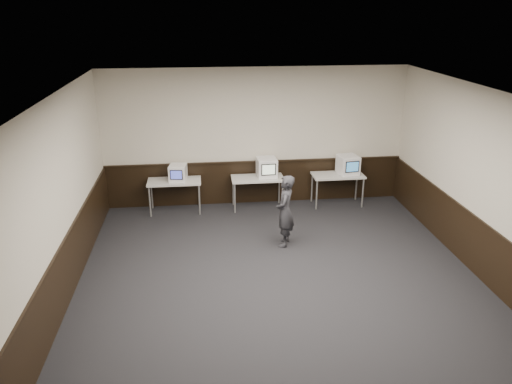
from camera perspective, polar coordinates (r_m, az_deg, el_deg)
floor at (r=8.56m, az=3.05°, el=-10.94°), size 8.00×8.00×0.00m
ceiling at (r=7.41m, az=3.52°, el=10.66°), size 8.00×8.00×0.00m
back_wall at (r=11.62m, az=-0.05°, el=6.28°), size 7.00×0.00×7.00m
front_wall at (r=4.48m, az=12.43°, el=-19.92°), size 7.00×0.00×7.00m
left_wall at (r=8.05m, az=-22.12°, el=-1.91°), size 0.00×8.00×8.00m
right_wall at (r=9.09m, az=25.56°, el=0.09°), size 0.00×8.00×8.00m
wainscot_back at (r=11.92m, az=-0.04°, el=1.12°), size 6.98×0.04×1.00m
wainscot_left at (r=8.50m, az=-20.99°, el=-8.78°), size 0.04×7.98×1.00m
wainscot_right at (r=9.49m, az=24.45°, el=-6.15°), size 0.04×7.98×1.00m
wainscot_rail at (r=11.74m, az=-0.03°, el=3.49°), size 6.98×0.06×0.04m
desk_left at (r=11.45m, az=-9.31°, el=0.96°), size 1.20×0.60×0.75m
desk_center at (r=11.50m, az=0.17°, el=1.34°), size 1.20×0.60×0.75m
desk_right at (r=11.87m, az=9.33°, el=1.67°), size 1.20×0.60×0.75m
emac_left at (r=11.34m, az=-8.92°, el=2.17°), size 0.43×0.44×0.37m
emac_center at (r=11.47m, az=1.23°, el=2.83°), size 0.47×0.50×0.44m
emac_right at (r=11.86m, az=10.48°, el=3.08°), size 0.51×0.53×0.45m
person at (r=9.70m, az=3.34°, el=-2.18°), size 0.49×0.61×1.44m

